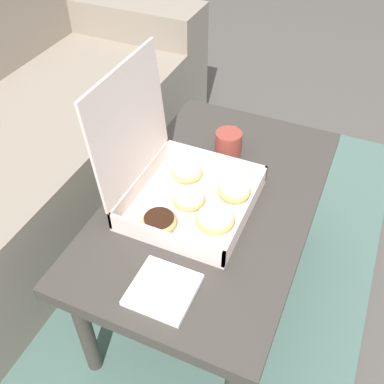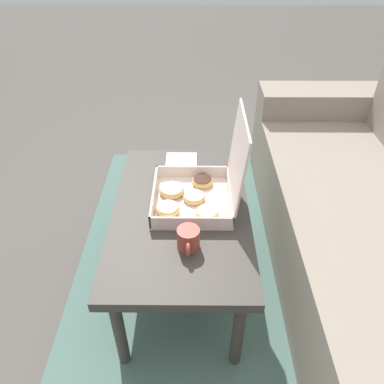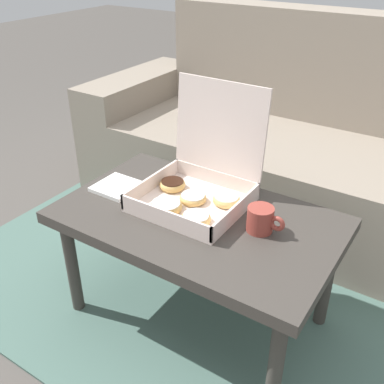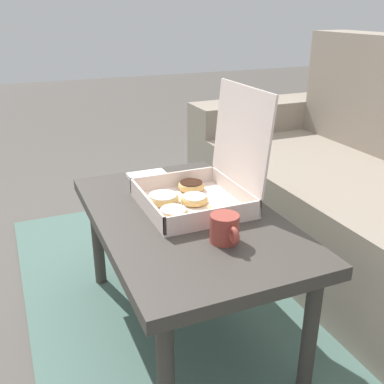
% 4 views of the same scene
% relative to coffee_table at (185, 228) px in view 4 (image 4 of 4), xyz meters
% --- Properties ---
extents(ground_plane, '(12.00, 12.00, 0.00)m').
position_rel_coffee_table_xyz_m(ground_plane, '(0.00, 0.09, -0.39)').
color(ground_plane, '#514C47').
extents(area_rug, '(2.20, 1.81, 0.01)m').
position_rel_coffee_table_xyz_m(area_rug, '(0.00, 0.39, -0.39)').
color(area_rug, '#4C6B60').
rests_on(area_rug, ground_plane).
extents(coffee_table, '(0.91, 0.55, 0.44)m').
position_rel_coffee_table_xyz_m(coffee_table, '(0.00, 0.00, 0.00)').
color(coffee_table, '#3D3833').
rests_on(coffee_table, ground_plane).
extents(pastry_box, '(0.34, 0.35, 0.38)m').
position_rel_coffee_table_xyz_m(pastry_box, '(-0.05, 0.07, 0.11)').
color(pastry_box, silver).
rests_on(pastry_box, coffee_table).
extents(coffee_mug, '(0.12, 0.08, 0.08)m').
position_rel_coffee_table_xyz_m(coffee_mug, '(0.21, 0.03, 0.09)').
color(coffee_mug, '#993D33').
rests_on(coffee_mug, coffee_table).
extents(napkin_stack, '(0.15, 0.15, 0.01)m').
position_rel_coffee_table_xyz_m(napkin_stack, '(-0.34, -0.01, 0.06)').
color(napkin_stack, white).
rests_on(napkin_stack, coffee_table).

